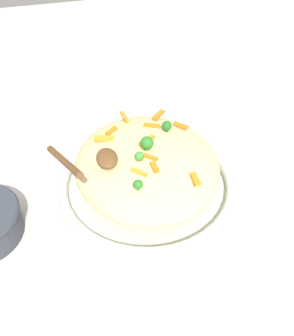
% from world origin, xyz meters
% --- Properties ---
extents(ground_plane, '(2.40, 2.40, 0.00)m').
position_xyz_m(ground_plane, '(0.00, 0.00, 0.00)').
color(ground_plane, beige).
extents(serving_bowl, '(0.37, 0.37, 0.05)m').
position_xyz_m(serving_bowl, '(0.00, 0.00, 0.03)').
color(serving_bowl, silver).
rests_on(serving_bowl, ground_plane).
extents(pasta_mound, '(0.31, 0.29, 0.09)m').
position_xyz_m(pasta_mound, '(0.00, 0.00, 0.08)').
color(pasta_mound, '#DBC689').
rests_on(pasta_mound, serving_bowl).
extents(carrot_piece_0, '(0.03, 0.04, 0.01)m').
position_xyz_m(carrot_piece_0, '(-0.02, 0.01, 0.13)').
color(carrot_piece_0, orange).
rests_on(carrot_piece_0, pasta_mound).
extents(carrot_piece_1, '(0.03, 0.03, 0.01)m').
position_xyz_m(carrot_piece_1, '(0.06, -0.03, 0.13)').
color(carrot_piece_1, orange).
rests_on(carrot_piece_1, pasta_mound).
extents(carrot_piece_2, '(0.02, 0.04, 0.01)m').
position_xyz_m(carrot_piece_2, '(-0.06, -0.07, 0.12)').
color(carrot_piece_2, orange).
rests_on(carrot_piece_2, pasta_mound).
extents(carrot_piece_3, '(0.03, 0.03, 0.01)m').
position_xyz_m(carrot_piece_3, '(-0.11, 0.06, 0.12)').
color(carrot_piece_3, orange).
rests_on(carrot_piece_3, pasta_mound).
extents(carrot_piece_4, '(0.03, 0.01, 0.01)m').
position_xyz_m(carrot_piece_4, '(0.05, 0.00, 0.13)').
color(carrot_piece_4, orange).
rests_on(carrot_piece_4, pasta_mound).
extents(carrot_piece_5, '(0.03, 0.03, 0.01)m').
position_xyz_m(carrot_piece_5, '(-0.06, 0.09, 0.12)').
color(carrot_piece_5, orange).
rests_on(carrot_piece_5, pasta_mound).
extents(carrot_piece_6, '(0.04, 0.01, 0.01)m').
position_xyz_m(carrot_piece_6, '(-0.12, -0.02, 0.12)').
color(carrot_piece_6, orange).
rests_on(carrot_piece_6, pasta_mound).
extents(carrot_piece_7, '(0.03, 0.03, 0.01)m').
position_xyz_m(carrot_piece_7, '(0.03, 0.00, 0.13)').
color(carrot_piece_7, orange).
rests_on(carrot_piece_7, pasta_mound).
extents(carrot_piece_8, '(0.02, 0.03, 0.01)m').
position_xyz_m(carrot_piece_8, '(-0.08, -0.06, 0.12)').
color(carrot_piece_8, orange).
rests_on(carrot_piece_8, pasta_mound).
extents(carrot_piece_9, '(0.03, 0.01, 0.01)m').
position_xyz_m(carrot_piece_9, '(0.10, 0.06, 0.12)').
color(carrot_piece_9, orange).
rests_on(carrot_piece_9, pasta_mound).
extents(carrot_piece_10, '(0.02, 0.04, 0.01)m').
position_xyz_m(carrot_piece_10, '(-0.07, 0.03, 0.12)').
color(carrot_piece_10, orange).
rests_on(carrot_piece_10, pasta_mound).
extents(broccoli_floret_0, '(0.02, 0.02, 0.02)m').
position_xyz_m(broccoli_floret_0, '(0.03, -0.02, 0.13)').
color(broccoli_floret_0, '#377928').
rests_on(broccoli_floret_0, pasta_mound).
extents(broccoli_floret_1, '(0.03, 0.03, 0.03)m').
position_xyz_m(broccoli_floret_1, '(0.00, 0.00, 0.14)').
color(broccoli_floret_1, '#296820').
rests_on(broccoli_floret_1, pasta_mound).
extents(broccoli_floret_2, '(0.02, 0.02, 0.02)m').
position_xyz_m(broccoli_floret_2, '(-0.05, 0.06, 0.13)').
color(broccoli_floret_2, '#205B1C').
rests_on(broccoli_floret_2, pasta_mound).
extents(broccoli_floret_3, '(0.02, 0.02, 0.02)m').
position_xyz_m(broccoli_floret_3, '(0.09, -0.04, 0.13)').
color(broccoli_floret_3, '#296820').
rests_on(broccoli_floret_3, pasta_mound).
extents(serving_spoon, '(0.16, 0.13, 0.08)m').
position_xyz_m(serving_spoon, '(0.02, -0.11, 0.15)').
color(serving_spoon, brown).
rests_on(serving_spoon, pasta_mound).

